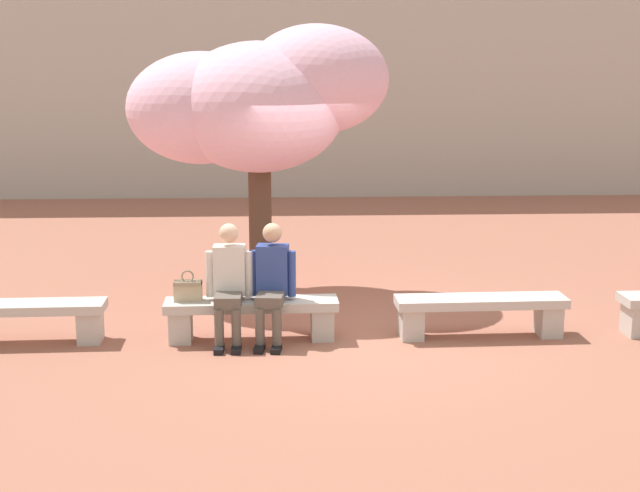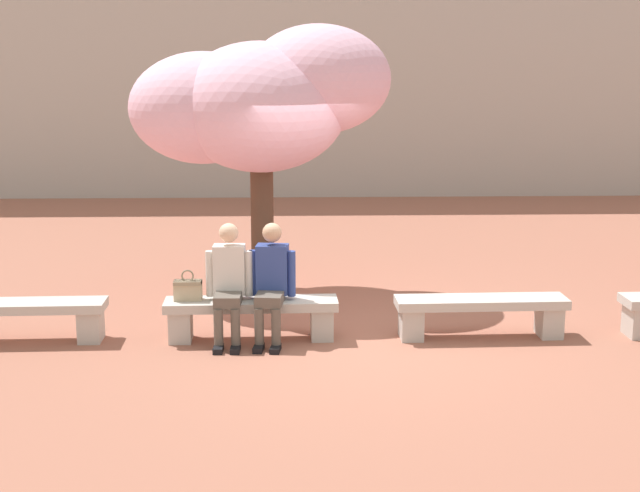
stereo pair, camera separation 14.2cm
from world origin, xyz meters
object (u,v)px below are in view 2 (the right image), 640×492
at_px(person_seated_left, 229,279).
at_px(stone_bench_center, 481,310).
at_px(stone_bench_near_west, 251,312).
at_px(person_seated_right, 271,279).
at_px(cherry_tree_main, 259,101).
at_px(handbag, 188,289).
at_px(stone_bench_west_end, 18,315).

bearing_deg(person_seated_left, stone_bench_center, 1.11).
distance_m(stone_bench_near_west, stone_bench_center, 2.52).
bearing_deg(stone_bench_center, stone_bench_near_west, -180.00).
height_order(person_seated_right, cherry_tree_main, cherry_tree_main).
bearing_deg(handbag, stone_bench_near_west, -0.55).
xyz_separation_m(person_seated_left, cherry_tree_main, (0.28, 2.03, 1.79)).
height_order(stone_bench_west_end, stone_bench_center, same).
xyz_separation_m(stone_bench_west_end, person_seated_right, (2.75, -0.05, 0.39)).
height_order(stone_bench_west_end, person_seated_right, person_seated_right).
height_order(person_seated_left, cherry_tree_main, cherry_tree_main).
bearing_deg(stone_bench_near_west, person_seated_left, -167.12).
bearing_deg(person_seated_right, stone_bench_near_west, 166.65).
height_order(stone_bench_near_west, stone_bench_center, same).
height_order(stone_bench_center, person_seated_left, person_seated_left).
relative_size(person_seated_left, cherry_tree_main, 0.37).
distance_m(stone_bench_west_end, stone_bench_center, 5.05).
bearing_deg(stone_bench_west_end, stone_bench_center, 0.00).
distance_m(stone_bench_near_west, handbag, 0.74).
bearing_deg(stone_bench_center, cherry_tree_main, 141.34).
bearing_deg(stone_bench_west_end, cherry_tree_main, 37.64).
bearing_deg(person_seated_right, person_seated_left, -179.93).
bearing_deg(stone_bench_near_west, stone_bench_center, 0.00).
distance_m(stone_bench_west_end, person_seated_right, 2.77).
bearing_deg(stone_bench_west_end, person_seated_right, -1.11).
relative_size(stone_bench_west_end, cherry_tree_main, 0.55).
xyz_separation_m(stone_bench_west_end, stone_bench_center, (5.05, 0.00, 0.00)).
xyz_separation_m(stone_bench_center, person_seated_left, (-2.76, -0.05, 0.39)).
relative_size(stone_bench_near_west, person_seated_left, 1.47).
xyz_separation_m(stone_bench_near_west, cherry_tree_main, (0.05, 1.98, 2.19)).
height_order(stone_bench_west_end, cherry_tree_main, cherry_tree_main).
bearing_deg(handbag, stone_bench_west_end, -179.80).
distance_m(person_seated_left, cherry_tree_main, 2.73).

